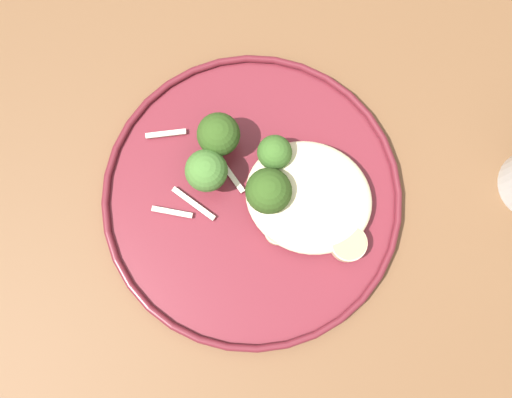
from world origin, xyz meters
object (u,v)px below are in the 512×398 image
Objects in this scene: seared_scallop_front_small at (278,231)px; broccoli_floret_split_head at (275,153)px; dinner_plate at (256,201)px; broccoli_floret_small_sprig at (219,135)px; broccoli_floret_tall_stalk at (206,171)px; broccoli_floret_near_rim at (269,191)px; seared_scallop_right_edge at (331,177)px; seared_scallop_left_edge at (294,198)px; seared_scallop_tiny_bay at (341,198)px; seared_scallop_rear_pale at (348,243)px.

seared_scallop_front_small is 0.07m from broccoli_floret_split_head.
broccoli_floret_small_sprig is (-0.05, 0.04, 0.04)m from dinner_plate.
broccoli_floret_tall_stalk and broccoli_floret_near_rim have the same top height.
dinner_plate is 11.03× the size of seared_scallop_front_small.
seared_scallop_right_edge is 0.06m from broccoli_floret_split_head.
seared_scallop_left_edge is 0.54× the size of broccoli_floret_tall_stalk.
seared_scallop_tiny_bay is at bearing 18.61° from broccoli_floret_near_rim.
seared_scallop_right_edge is 0.71× the size of seared_scallop_rear_pale.
broccoli_floret_split_head is at bearing 87.22° from dinner_plate.
seared_scallop_left_edge is 0.53× the size of broccoli_floret_small_sprig.
seared_scallop_right_edge is at bearing 36.79° from dinner_plate.
seared_scallop_rear_pale is (0.10, -0.01, 0.01)m from dinner_plate.
broccoli_floret_near_rim reaches higher than seared_scallop_right_edge.
broccoli_floret_split_head is at bearing 3.59° from broccoli_floret_small_sprig.
seared_scallop_right_edge is at bearing 36.73° from broccoli_floret_near_rim.
broccoli_floret_tall_stalk is 0.99× the size of broccoli_floret_near_rim.
seared_scallop_tiny_bay is 0.83× the size of seared_scallop_rear_pale.
broccoli_floret_tall_stalk is (-0.13, -0.02, 0.02)m from seared_scallop_tiny_bay.
seared_scallop_right_edge is 0.12m from broccoli_floret_tall_stalk.
broccoli_floret_small_sprig reaches higher than seared_scallop_tiny_bay.
broccoli_floret_near_rim reaches higher than broccoli_floret_split_head.
dinner_plate is at bearing -5.56° from broccoli_floret_tall_stalk.
broccoli_floret_small_sprig is (-0.08, 0.06, 0.02)m from seared_scallop_front_small.
broccoli_floret_tall_stalk is at bearing 174.57° from seared_scallop_rear_pale.
broccoli_floret_split_head is (-0.09, 0.05, 0.02)m from seared_scallop_rear_pale.
seared_scallop_front_small is at bearing -54.20° from broccoli_floret_near_rim.
seared_scallop_rear_pale is 1.31× the size of seared_scallop_front_small.
dinner_plate is 0.08m from seared_scallop_tiny_bay.
broccoli_floret_tall_stalk is (-0.05, 0.00, 0.04)m from dinner_plate.
broccoli_floret_tall_stalk reaches higher than seared_scallop_front_small.
seared_scallop_left_edge is at bearing -129.61° from seared_scallop_right_edge.
dinner_plate is at bearing -92.78° from broccoli_floret_split_head.
dinner_plate is at bearing 144.70° from seared_scallop_front_small.
seared_scallop_rear_pale is at bearing -18.52° from broccoli_floret_small_sprig.
broccoli_floret_tall_stalk is (-0.05, -0.04, 0.00)m from broccoli_floret_split_head.
broccoli_floret_split_head is 0.84× the size of broccoli_floret_near_rim.
broccoli_floret_small_sprig reaches higher than seared_scallop_left_edge.
seared_scallop_left_edge is 0.54× the size of broccoli_floret_near_rim.
broccoli_floret_near_rim is at bearing -143.27° from seared_scallop_right_edge.
dinner_plate is at bearing 174.63° from seared_scallop_rear_pale.
broccoli_floret_small_sprig is (-0.11, -0.00, 0.02)m from seared_scallop_right_edge.
broccoli_floret_small_sprig is (-0.05, -0.00, 0.01)m from broccoli_floret_split_head.
dinner_plate is 0.05m from broccoli_floret_split_head.
seared_scallop_tiny_bay is 0.93× the size of seared_scallop_left_edge.
broccoli_floret_near_rim is (0.01, -0.04, 0.00)m from broccoli_floret_split_head.
broccoli_floret_split_head is (-0.07, 0.01, 0.02)m from seared_scallop_tiny_bay.
broccoli_floret_near_rim is (-0.07, -0.02, 0.02)m from seared_scallop_tiny_bay.
broccoli_floret_small_sprig is at bearing -177.95° from seared_scallop_right_edge.
seared_scallop_right_edge is at bearing 66.21° from seared_scallop_front_small.
seared_scallop_rear_pale is 0.07m from seared_scallop_front_small.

